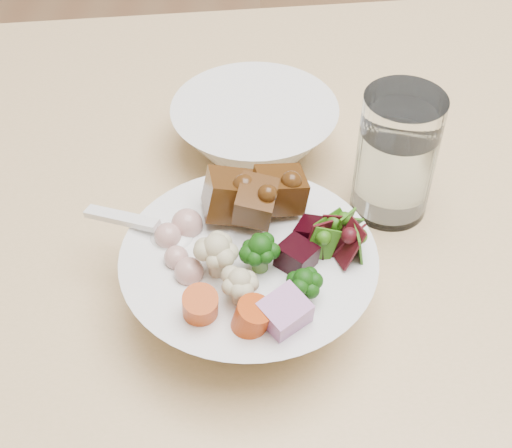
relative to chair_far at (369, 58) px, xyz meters
name	(u,v)px	position (x,y,z in m)	size (l,w,h in m)	color
chair_far	(369,58)	(0.00, 0.00, 0.00)	(0.45, 0.45, 0.89)	tan
food_bowl	(251,275)	(-0.18, -0.72, 0.25)	(0.19, 0.19, 0.10)	white
soup_spoon	(159,234)	(-0.25, -0.70, 0.27)	(0.09, 0.05, 0.02)	white
water_glass	(395,160)	(-0.06, -0.61, 0.27)	(0.07, 0.07, 0.12)	white
side_bowl	(255,130)	(-0.18, -0.53, 0.24)	(0.16, 0.16, 0.05)	white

